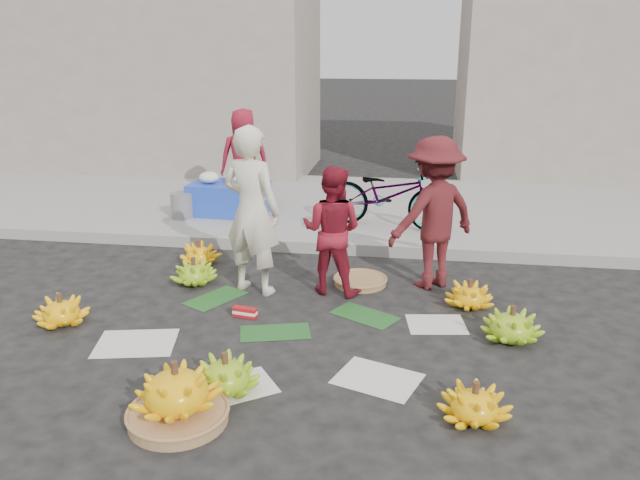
# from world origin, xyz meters

# --- Properties ---
(ground) EXTENTS (80.00, 80.00, 0.00)m
(ground) POSITION_xyz_m (0.00, 0.00, 0.00)
(ground) COLOR black
(ground) RESTS_ON ground
(curb) EXTENTS (40.00, 0.25, 0.15)m
(curb) POSITION_xyz_m (0.00, 2.20, 0.07)
(curb) COLOR gray
(curb) RESTS_ON ground
(sidewalk) EXTENTS (40.00, 4.00, 0.12)m
(sidewalk) POSITION_xyz_m (0.00, 4.30, 0.06)
(sidewalk) COLOR gray
(sidewalk) RESTS_ON ground
(building_left) EXTENTS (6.00, 3.00, 4.00)m
(building_left) POSITION_xyz_m (-4.00, 7.20, 2.00)
(building_left) COLOR gray
(building_left) RESTS_ON sidewalk
(building_right) EXTENTS (5.00, 3.00, 5.00)m
(building_right) POSITION_xyz_m (4.50, 7.70, 2.50)
(building_right) COLOR gray
(building_right) RESTS_ON sidewalk
(newspaper_scatter) EXTENTS (3.20, 1.80, 0.00)m
(newspaper_scatter) POSITION_xyz_m (0.00, -0.80, 0.00)
(newspaper_scatter) COLOR silver
(newspaper_scatter) RESTS_ON ground
(banana_leaves) EXTENTS (2.00, 1.00, 0.00)m
(banana_leaves) POSITION_xyz_m (-0.10, 0.20, 0.00)
(banana_leaves) COLOR #194B1C
(banana_leaves) RESTS_ON ground
(banana_bunch_0) EXTENTS (0.60, 0.60, 0.31)m
(banana_bunch_0) POSITION_xyz_m (-2.17, -0.32, 0.13)
(banana_bunch_0) COLOR yellow
(banana_bunch_0) RESTS_ON ground
(banana_bunch_1) EXTENTS (0.60, 0.60, 0.33)m
(banana_bunch_1) POSITION_xyz_m (-0.26, -1.26, 0.14)
(banana_bunch_1) COLOR #73A818
(banana_bunch_1) RESTS_ON ground
(banana_bunch_2) EXTENTS (0.80, 0.80, 0.48)m
(banana_bunch_2) POSITION_xyz_m (-0.48, -1.70, 0.21)
(banana_bunch_2) COLOR #92643D
(banana_bunch_2) RESTS_ON ground
(banana_bunch_3) EXTENTS (0.61, 0.61, 0.31)m
(banana_bunch_3) POSITION_xyz_m (1.62, -1.37, 0.13)
(banana_bunch_3) COLOR yellow
(banana_bunch_3) RESTS_ON ground
(banana_bunch_4) EXTENTS (0.65, 0.65, 0.34)m
(banana_bunch_4) POSITION_xyz_m (2.06, -0.04, 0.15)
(banana_bunch_4) COLOR #73A818
(banana_bunch_4) RESTS_ON ground
(banana_bunch_5) EXTENTS (0.47, 0.47, 0.30)m
(banana_bunch_5) POSITION_xyz_m (1.74, 0.69, 0.13)
(banana_bunch_5) COLOR yellow
(banana_bunch_5) RESTS_ON ground
(banana_bunch_6) EXTENTS (0.49, 0.49, 0.31)m
(banana_bunch_6) POSITION_xyz_m (-1.26, 0.87, 0.13)
(banana_bunch_6) COLOR #73A818
(banana_bunch_6) RESTS_ON ground
(banana_bunch_7) EXTENTS (0.57, 0.57, 0.30)m
(banana_bunch_7) POSITION_xyz_m (-1.42, 1.51, 0.13)
(banana_bunch_7) COLOR yellow
(banana_bunch_7) RESTS_ON ground
(basket_spare) EXTENTS (0.71, 0.71, 0.07)m
(basket_spare) POSITION_xyz_m (0.58, 1.14, 0.03)
(basket_spare) COLOR #92643D
(basket_spare) RESTS_ON ground
(incense_stack) EXTENTS (0.25, 0.12, 0.10)m
(incense_stack) POSITION_xyz_m (-0.47, 0.09, 0.06)
(incense_stack) COLOR #B41317
(incense_stack) RESTS_ON ground
(vendor_cream) EXTENTS (0.76, 0.62, 1.81)m
(vendor_cream) POSITION_xyz_m (-0.55, 0.78, 0.90)
(vendor_cream) COLOR #F0E5C9
(vendor_cream) RESTS_ON ground
(vendor_red) EXTENTS (0.76, 0.64, 1.38)m
(vendor_red) POSITION_xyz_m (0.29, 0.89, 0.69)
(vendor_red) COLOR maroon
(vendor_red) RESTS_ON ground
(man_striped) EXTENTS (1.23, 1.14, 1.66)m
(man_striped) POSITION_xyz_m (1.35, 1.21, 0.83)
(man_striped) COLOR maroon
(man_striped) RESTS_ON ground
(flower_table) EXTENTS (1.16, 0.77, 0.65)m
(flower_table) POSITION_xyz_m (-1.58, 3.39, 0.39)
(flower_table) COLOR #1C3DBB
(flower_table) RESTS_ON sidewalk
(grey_bucket) EXTENTS (0.33, 0.33, 0.37)m
(grey_bucket) POSITION_xyz_m (-2.21, 3.08, 0.31)
(grey_bucket) COLOR slate
(grey_bucket) RESTS_ON sidewalk
(flower_vendor) EXTENTS (0.86, 0.69, 1.52)m
(flower_vendor) POSITION_xyz_m (-1.46, 3.86, 0.88)
(flower_vendor) COLOR maroon
(flower_vendor) RESTS_ON sidewalk
(bicycle) EXTENTS (1.01, 1.87, 0.94)m
(bicycle) POSITION_xyz_m (0.79, 3.03, 0.59)
(bicycle) COLOR gray
(bicycle) RESTS_ON sidewalk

